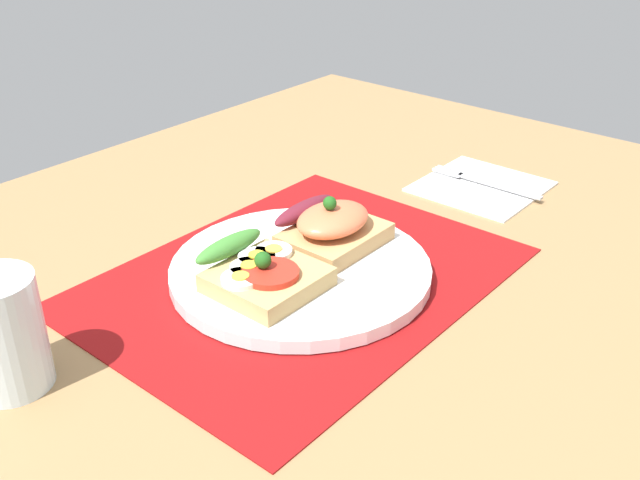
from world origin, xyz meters
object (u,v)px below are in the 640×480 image
object	(u,v)px
sandwich_salmon	(331,227)
napkin	(481,185)
sandwich_egg_tomato	(261,272)
drinking_glass	(3,334)
plate	(301,270)
fork	(482,181)

from	to	relation	value
sandwich_salmon	napkin	world-z (taller)	sandwich_salmon
sandwich_egg_tomato	drinking_glass	distance (cm)	22.77
sandwich_egg_tomato	sandwich_salmon	xyz separation A→B (cm)	(10.54, 0.11, 0.64)
plate	fork	size ratio (longest dim) A/B	1.73
fork	plate	bearing A→B (deg)	175.20
sandwich_egg_tomato	fork	distance (cm)	37.27
plate	napkin	xyz separation A→B (cm)	(31.41, -2.73, -0.68)
fork	drinking_glass	xyz separation A→B (cm)	(-58.80, 9.51, 4.11)
sandwich_egg_tomato	fork	world-z (taller)	sandwich_egg_tomato
napkin	fork	bearing A→B (deg)	10.64
plate	sandwich_salmon	bearing A→B (deg)	3.76
napkin	fork	xyz separation A→B (cm)	(0.32, 0.06, 0.46)
fork	sandwich_egg_tomato	bearing A→B (deg)	175.53
sandwich_salmon	napkin	size ratio (longest dim) A/B	0.71
sandwich_salmon	fork	xyz separation A→B (cm)	(26.55, -3.01, -2.95)
sandwich_salmon	drinking_glass	distance (cm)	32.92
fork	drinking_glass	distance (cm)	59.70
sandwich_salmon	napkin	bearing A→B (deg)	-6.67
sandwich_egg_tomato	sandwich_salmon	distance (cm)	10.56
napkin	drinking_glass	size ratio (longest dim) A/B	1.49
plate	drinking_glass	bearing A→B (deg)	165.80
fork	drinking_glass	world-z (taller)	drinking_glass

